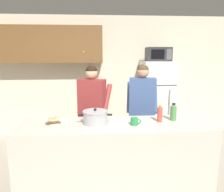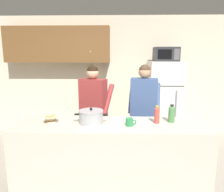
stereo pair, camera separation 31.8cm
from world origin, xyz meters
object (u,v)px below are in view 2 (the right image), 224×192
bread_bowl (51,119)px  bottle_mid_counter (157,115)px  coffee_mug (130,122)px  refrigerator (164,101)px  cooking_pot (91,117)px  person_by_sink (144,104)px  bottle_near_edge (172,114)px  person_near_pot (93,104)px  microwave (166,54)px

bread_bowl → bottle_mid_counter: 1.34m
coffee_mug → bread_bowl: 1.00m
refrigerator → cooking_pot: bearing=-125.3°
person_by_sink → bread_bowl: bearing=-150.3°
cooking_pot → bottle_mid_counter: size_ratio=1.86×
person_by_sink → bottle_near_edge: bearing=-66.8°
person_by_sink → bread_bowl: person_by_sink is taller
person_near_pot → bread_bowl: (-0.46, -0.69, -0.03)m
person_near_pot → bottle_near_edge: (1.07, -0.62, 0.03)m
person_near_pot → refrigerator: bearing=40.2°
microwave → person_near_pot: (-1.34, -1.11, -0.78)m
coffee_mug → microwave: bearing=66.9°
person_near_pot → bottle_mid_counter: 1.10m
cooking_pot → person_near_pot: bearing=94.2°
microwave → person_near_pot: bearing=-140.3°
cooking_pot → bread_bowl: bearing=-179.3°
person_near_pot → bottle_mid_counter: size_ratio=7.14×
bread_bowl → bottle_mid_counter: size_ratio=0.88×
refrigerator → bottle_mid_counter: size_ratio=7.26×
bottle_near_edge → person_near_pot: bearing=149.9°
microwave → coffee_mug: size_ratio=3.66×
refrigerator → person_near_pot: 1.76m
bottle_near_edge → bottle_mid_counter: bearing=-166.7°
person_near_pot → bottle_near_edge: size_ratio=6.97×
bottle_mid_counter → bread_bowl: bearing=-178.9°
microwave → cooking_pot: 2.34m
refrigerator → person_by_sink: (-0.54, -1.11, 0.19)m
refrigerator → person_near_pot: (-1.34, -1.13, 0.18)m
microwave → bottle_near_edge: (-0.27, -1.73, -0.75)m
cooking_pot → bottle_near_edge: size_ratio=1.82×
person_by_sink → coffee_mug: (-0.26, -0.81, -0.04)m
person_near_pot → coffee_mug: size_ratio=12.31×
person_by_sink → cooking_pot: size_ratio=3.86×
microwave → bottle_near_edge: microwave is taller
person_near_pot → bread_bowl: 0.83m
microwave → person_near_pot: 1.91m
coffee_mug → bread_bowl: (-0.99, 0.09, 0.00)m
microwave → coffee_mug: microwave is taller
cooking_pot → bottle_mid_counter: bearing=1.3°
person_by_sink → cooking_pot: 1.03m
refrigerator → person_near_pot: refrigerator is taller
person_near_pot → bottle_mid_counter: person_near_pot is taller
person_by_sink → bottle_near_edge: size_ratio=7.02×
cooking_pot → bread_bowl: 0.52m
cooking_pot → bottle_mid_counter: (0.83, 0.02, 0.03)m
person_by_sink → bread_bowl: size_ratio=8.21×
cooking_pot → bread_bowl: (-0.51, -0.01, -0.03)m
refrigerator → person_by_sink: bearing=-116.2°
refrigerator → microwave: microwave is taller
person_by_sink → coffee_mug: size_ratio=12.41×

